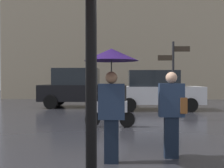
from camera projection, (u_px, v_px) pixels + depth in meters
name	position (u px, v px, depth m)	size (l,w,h in m)	color
pedestrian_with_umbrella	(111.00, 74.00, 4.47)	(0.91, 0.91, 1.93)	black
pedestrian_with_bag	(172.00, 109.00, 4.78)	(0.48, 0.24, 1.55)	black
parked_scooter	(108.00, 108.00, 7.85)	(1.48, 0.32, 1.23)	black
parked_car_left	(156.00, 90.00, 12.28)	(4.04, 1.90, 1.81)	silver
parked_car_right	(79.00, 88.00, 13.41)	(4.01, 1.91, 1.95)	black
street_signpost	(173.00, 73.00, 9.03)	(1.08, 0.08, 2.69)	black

